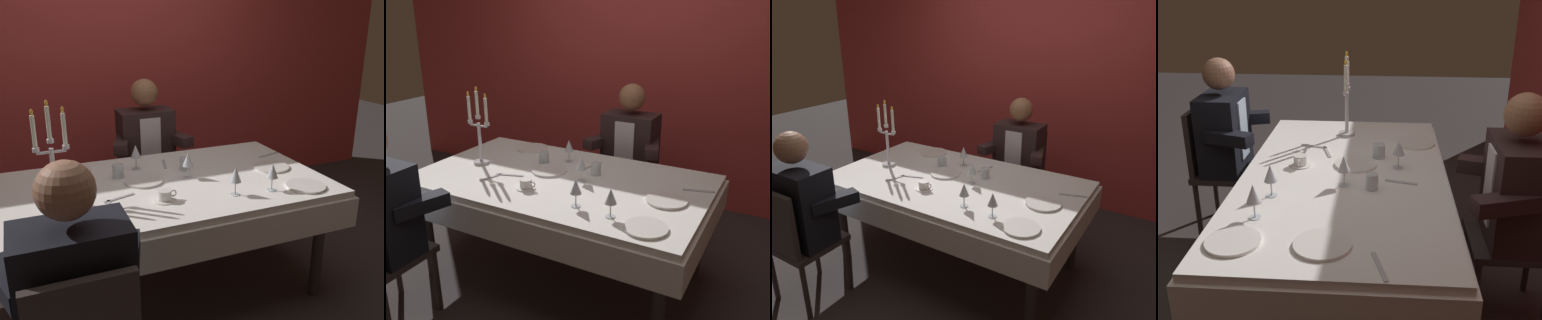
{
  "view_description": "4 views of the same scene",
  "coord_description": "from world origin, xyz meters",
  "views": [
    {
      "loc": [
        -0.78,
        -2.26,
        1.69
      ],
      "look_at": [
        0.15,
        -0.02,
        0.87
      ],
      "focal_mm": 39.69,
      "sensor_mm": 36.0,
      "label": 1
    },
    {
      "loc": [
        1.32,
        -2.21,
        1.79
      ],
      "look_at": [
        0.12,
        0.01,
        0.88
      ],
      "focal_mm": 39.42,
      "sensor_mm": 36.0,
      "label": 2
    },
    {
      "loc": [
        1.48,
        -2.24,
        1.91
      ],
      "look_at": [
        0.06,
        0.04,
        0.9
      ],
      "focal_mm": 35.65,
      "sensor_mm": 36.0,
      "label": 3
    },
    {
      "loc": [
        2.35,
        0.21,
        1.78
      ],
      "look_at": [
        0.1,
        0.04,
        0.87
      ],
      "focal_mm": 44.51,
      "sensor_mm": 36.0,
      "label": 4
    }
  ],
  "objects": [
    {
      "name": "fork_3",
      "position": [
        0.09,
        0.31,
        0.74
      ],
      "size": [
        0.06,
        0.17,
        0.01
      ],
      "primitive_type": "cube",
      "rotation": [
        0.0,
        0.0,
        1.32
      ],
      "color": "#B7B7BC",
      "rests_on": "dining_table"
    },
    {
      "name": "dinner_plate_3",
      "position": [
        -0.13,
        0.06,
        0.75
      ],
      "size": [
        0.24,
        0.24,
        0.01
      ],
      "primitive_type": "cylinder",
      "color": "white",
      "rests_on": "dining_table"
    },
    {
      "name": "knife_2",
      "position": [
        -0.33,
        -0.13,
        0.74
      ],
      "size": [
        0.19,
        0.08,
        0.01
      ],
      "primitive_type": "cube",
      "rotation": [
        0.0,
        0.0,
        0.31
      ],
      "color": "#B7B7BC",
      "rests_on": "dining_table"
    },
    {
      "name": "seated_diner_1",
      "position": [
        0.13,
        0.89,
        0.74
      ],
      "size": [
        0.63,
        0.48,
        1.24
      ],
      "color": "#342B2A",
      "rests_on": "ground_plane"
    },
    {
      "name": "ground_plane",
      "position": [
        0.0,
        0.0,
        0.0
      ],
      "size": [
        12.0,
        12.0,
        0.0
      ],
      "primitive_type": "plane",
      "color": "#342E2F"
    },
    {
      "name": "candelabra",
      "position": [
        -0.65,
        -0.04,
        0.96
      ],
      "size": [
        0.19,
        0.11,
        0.55
      ],
      "color": "silver",
      "rests_on": "dining_table"
    },
    {
      "name": "wine_glass_3",
      "position": [
        0.14,
        0.01,
        0.85
      ],
      "size": [
        0.07,
        0.07,
        0.16
      ],
      "color": "silver",
      "rests_on": "dining_table"
    },
    {
      "name": "water_tumbler_1",
      "position": [
        0.18,
        0.16,
        0.78
      ],
      "size": [
        0.06,
        0.06,
        0.08
      ],
      "primitive_type": "cylinder",
      "color": "silver",
      "rests_on": "dining_table"
    },
    {
      "name": "wine_glass_0",
      "position": [
        0.29,
        -0.33,
        0.86
      ],
      "size": [
        0.07,
        0.07,
        0.16
      ],
      "color": "silver",
      "rests_on": "dining_table"
    },
    {
      "name": "dinner_plate_0",
      "position": [
        0.72,
        -0.03,
        0.75
      ],
      "size": [
        0.24,
        0.24,
        0.01
      ],
      "primitive_type": "cylinder",
      "color": "white",
      "rests_on": "dining_table"
    },
    {
      "name": "dining_table",
      "position": [
        0.0,
        0.0,
        0.62
      ],
      "size": [
        1.94,
        1.14,
        0.74
      ],
      "color": "white",
      "rests_on": "ground_plane"
    },
    {
      "name": "wine_glass_1",
      "position": [
        0.51,
        -0.36,
        0.86
      ],
      "size": [
        0.07,
        0.07,
        0.16
      ],
      "color": "silver",
      "rests_on": "dining_table"
    },
    {
      "name": "knife_0",
      "position": [
        0.85,
        0.21,
        0.74
      ],
      "size": [
        0.19,
        0.07,
        0.01
      ],
      "primitive_type": "cube",
      "rotation": [
        0.0,
        0.0,
        0.28
      ],
      "color": "#B7B7BC",
      "rests_on": "dining_table"
    },
    {
      "name": "water_tumbler_0",
      "position": [
        -0.25,
        0.18,
        0.78
      ],
      "size": [
        0.07,
        0.07,
        0.08
      ],
      "primitive_type": "cylinder",
      "color": "silver",
      "rests_on": "dining_table"
    },
    {
      "name": "dinner_plate_1",
      "position": [
        0.72,
        -0.39,
        0.75
      ],
      "size": [
        0.23,
        0.23,
        0.01
      ],
      "primitive_type": "cylinder",
      "color": "white",
      "rests_on": "dining_table"
    },
    {
      "name": "fork_1",
      "position": [
        -0.41,
        -0.22,
        0.74
      ],
      "size": [
        0.06,
        0.17,
        0.01
      ],
      "primitive_type": "cube",
      "rotation": [
        0.0,
        0.0,
        1.29
      ],
      "color": "#B7B7BC",
      "rests_on": "dining_table"
    },
    {
      "name": "back_wall",
      "position": [
        0.0,
        1.66,
        1.35
      ],
      "size": [
        6.0,
        0.12,
        2.7
      ],
      "primitive_type": "cube",
      "color": "#C53C3B",
      "rests_on": "ground_plane"
    },
    {
      "name": "coffee_cup_0",
      "position": [
        -0.1,
        -0.26,
        0.77
      ],
      "size": [
        0.13,
        0.12,
        0.06
      ],
      "color": "white",
      "rests_on": "dining_table"
    },
    {
      "name": "dinner_plate_2",
      "position": [
        -0.51,
        0.41,
        0.75
      ],
      "size": [
        0.25,
        0.25,
        0.01
      ],
      "primitive_type": "cylinder",
      "color": "white",
      "rests_on": "dining_table"
    },
    {
      "name": "wine_glass_2",
      "position": [
        -0.11,
        0.29,
        0.86
      ],
      "size": [
        0.07,
        0.07,
        0.16
      ],
      "color": "silver",
      "rests_on": "dining_table"
    }
  ]
}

